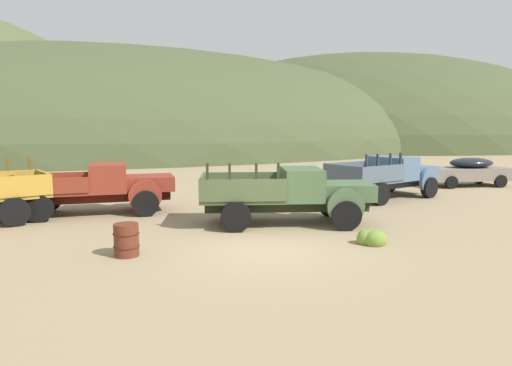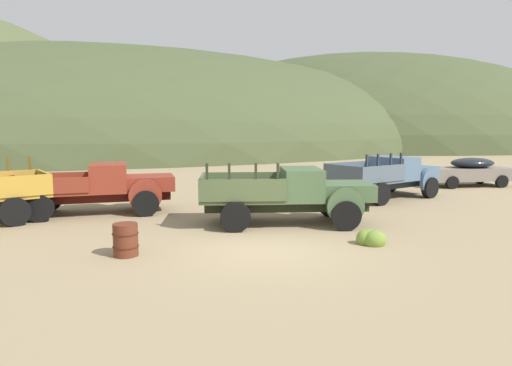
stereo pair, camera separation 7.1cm
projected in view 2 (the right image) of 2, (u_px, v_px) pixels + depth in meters
ground_plane at (265, 249)px, 12.01m from camera, size 300.00×300.00×0.00m
hill_far_right at (126, 148)px, 68.81m from camera, size 108.75×72.63×28.68m
hill_distant at (359, 143)px, 88.65m from camera, size 82.47×78.64×32.92m
truck_rust_red at (107, 187)px, 16.90m from camera, size 6.03×2.82×1.89m
truck_weathered_green at (298, 195)px, 15.06m from camera, size 6.06×3.88×2.16m
truck_chalk_blue at (391, 176)px, 20.65m from camera, size 5.93×3.45×2.16m
car_primer_gray at (465, 171)px, 24.55m from camera, size 5.20×2.81×1.57m
oil_drum_spare at (126, 240)px, 11.36m from camera, size 0.67×0.67×0.84m
bush_between_trucks at (370, 239)px, 12.48m from camera, size 0.75×0.74×0.55m
bush_back_edge at (445, 177)px, 26.78m from camera, size 1.30×1.07×0.94m
bush_lone_scrub at (299, 190)px, 21.62m from camera, size 0.97×0.87×0.89m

